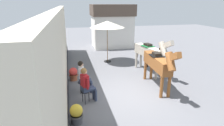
{
  "coord_description": "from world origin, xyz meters",
  "views": [
    {
      "loc": [
        -2.2,
        -6.58,
        3.6
      ],
      "look_at": [
        -0.4,
        1.2,
        1.05
      ],
      "focal_mm": 30.22,
      "sensor_mm": 36.0,
      "label": 1
    }
  ],
  "objects_px": {
    "satchel_bag": "(87,83)",
    "seated_visitor_far": "(83,75)",
    "saddled_horse_near": "(158,63)",
    "cafe_parasol": "(107,24)",
    "seated_visitor_near": "(87,83)",
    "saddled_horse_far": "(150,52)",
    "flower_planter_near": "(76,114)",
    "flower_planter_far": "(73,74)"
  },
  "relations": [
    {
      "from": "seated_visitor_near",
      "to": "satchel_bag",
      "type": "distance_m",
      "value": 1.71
    },
    {
      "from": "flower_planter_far",
      "to": "satchel_bag",
      "type": "relative_size",
      "value": 2.29
    },
    {
      "from": "seated_visitor_far",
      "to": "saddled_horse_far",
      "type": "bearing_deg",
      "value": 23.2
    },
    {
      "from": "saddled_horse_near",
      "to": "satchel_bag",
      "type": "distance_m",
      "value": 3.32
    },
    {
      "from": "flower_planter_far",
      "to": "flower_planter_near",
      "type": "bearing_deg",
      "value": -90.44
    },
    {
      "from": "satchel_bag",
      "to": "saddled_horse_near",
      "type": "bearing_deg",
      "value": 38.04
    },
    {
      "from": "seated_visitor_near",
      "to": "flower_planter_far",
      "type": "relative_size",
      "value": 2.17
    },
    {
      "from": "seated_visitor_far",
      "to": "saddled_horse_far",
      "type": "height_order",
      "value": "saddled_horse_far"
    },
    {
      "from": "seated_visitor_far",
      "to": "flower_planter_far",
      "type": "bearing_deg",
      "value": 104.27
    },
    {
      "from": "cafe_parasol",
      "to": "saddled_horse_far",
      "type": "bearing_deg",
      "value": -54.78
    },
    {
      "from": "saddled_horse_far",
      "to": "saddled_horse_near",
      "type": "bearing_deg",
      "value": -103.57
    },
    {
      "from": "satchel_bag",
      "to": "saddled_horse_far",
      "type": "bearing_deg",
      "value": 70.49
    },
    {
      "from": "seated_visitor_near",
      "to": "flower_planter_near",
      "type": "relative_size",
      "value": 2.17
    },
    {
      "from": "seated_visitor_near",
      "to": "saddled_horse_near",
      "type": "height_order",
      "value": "saddled_horse_near"
    },
    {
      "from": "seated_visitor_far",
      "to": "flower_planter_far",
      "type": "height_order",
      "value": "seated_visitor_far"
    },
    {
      "from": "seated_visitor_near",
      "to": "flower_planter_near",
      "type": "distance_m",
      "value": 1.39
    },
    {
      "from": "seated_visitor_far",
      "to": "flower_planter_near",
      "type": "xyz_separation_m",
      "value": [
        -0.4,
        -2.08,
        -0.44
      ]
    },
    {
      "from": "saddled_horse_near",
      "to": "cafe_parasol",
      "type": "distance_m",
      "value": 4.68
    },
    {
      "from": "saddled_horse_far",
      "to": "seated_visitor_near",
      "type": "bearing_deg",
      "value": -146.03
    },
    {
      "from": "seated_visitor_far",
      "to": "satchel_bag",
      "type": "distance_m",
      "value": 1.01
    },
    {
      "from": "saddled_horse_far",
      "to": "flower_planter_far",
      "type": "distance_m",
      "value": 4.06
    },
    {
      "from": "satchel_bag",
      "to": "seated_visitor_far",
      "type": "bearing_deg",
      "value": -47.35
    },
    {
      "from": "saddled_horse_far",
      "to": "flower_planter_far",
      "type": "bearing_deg",
      "value": -178.75
    },
    {
      "from": "seated_visitor_near",
      "to": "saddled_horse_far",
      "type": "bearing_deg",
      "value": 33.97
    },
    {
      "from": "saddled_horse_near",
      "to": "flower_planter_near",
      "type": "relative_size",
      "value": 4.69
    },
    {
      "from": "flower_planter_far",
      "to": "cafe_parasol",
      "type": "relative_size",
      "value": 0.25
    },
    {
      "from": "flower_planter_near",
      "to": "flower_planter_far",
      "type": "xyz_separation_m",
      "value": [
        0.03,
        3.54,
        0.0
      ]
    },
    {
      "from": "seated_visitor_near",
      "to": "saddled_horse_far",
      "type": "distance_m",
      "value": 4.3
    },
    {
      "from": "saddled_horse_far",
      "to": "satchel_bag",
      "type": "bearing_deg",
      "value": -166.47
    },
    {
      "from": "saddled_horse_near",
      "to": "cafe_parasol",
      "type": "xyz_separation_m",
      "value": [
        -1.31,
        4.33,
        1.2
      ]
    },
    {
      "from": "seated_visitor_far",
      "to": "cafe_parasol",
      "type": "relative_size",
      "value": 0.54
    },
    {
      "from": "saddled_horse_far",
      "to": "flower_planter_near",
      "type": "xyz_separation_m",
      "value": [
        -4.0,
        -3.63,
        -0.82
      ]
    },
    {
      "from": "saddled_horse_near",
      "to": "flower_planter_far",
      "type": "bearing_deg",
      "value": 153.55
    },
    {
      "from": "flower_planter_near",
      "to": "cafe_parasol",
      "type": "height_order",
      "value": "cafe_parasol"
    },
    {
      "from": "flower_planter_far",
      "to": "satchel_bag",
      "type": "bearing_deg",
      "value": -53.0
    },
    {
      "from": "flower_planter_near",
      "to": "cafe_parasol",
      "type": "relative_size",
      "value": 0.25
    },
    {
      "from": "saddled_horse_far",
      "to": "seated_visitor_far",
      "type": "bearing_deg",
      "value": -156.8
    },
    {
      "from": "flower_planter_near",
      "to": "flower_planter_far",
      "type": "relative_size",
      "value": 1.0
    },
    {
      "from": "seated_visitor_near",
      "to": "seated_visitor_far",
      "type": "xyz_separation_m",
      "value": [
        -0.05,
        0.85,
        0.0
      ]
    },
    {
      "from": "saddled_horse_near",
      "to": "flower_planter_far",
      "type": "xyz_separation_m",
      "value": [
        -3.53,
        1.76,
        -0.82
      ]
    },
    {
      "from": "seated_visitor_near",
      "to": "seated_visitor_far",
      "type": "distance_m",
      "value": 0.85
    },
    {
      "from": "seated_visitor_near",
      "to": "cafe_parasol",
      "type": "bearing_deg",
      "value": 69.78
    }
  ]
}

